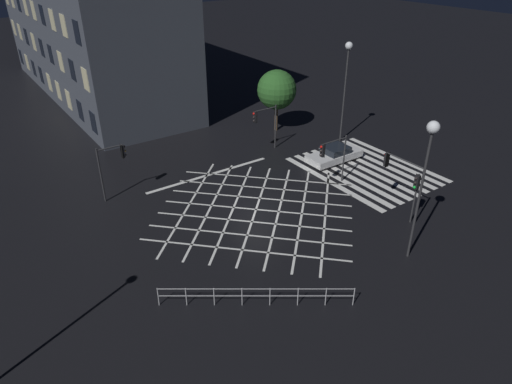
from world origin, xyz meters
The scene contains 12 objects.
ground_plane centered at (0.00, 0.00, 0.00)m, with size 200.00×200.00×0.00m, color black.
road_markings centered at (0.26, -6.42, 0.00)m, with size 15.25×21.74×0.01m.
traffic_light_sw_main centered at (-5.52, -7.02, 2.96)m, with size 3.05×0.36×3.98m.
traffic_light_sw_cross centered at (-6.78, -6.96, 2.40)m, with size 0.36×0.39×3.35m.
traffic_light_ne_cross centered at (6.75, 6.74, 2.81)m, with size 0.36×1.95×3.86m.
traffic_light_median_south centered at (-0.29, -6.18, 2.62)m, with size 0.36×2.45×3.57m.
traffic_light_se_cross centered at (7.35, -5.92, 2.75)m, with size 0.36×2.32×3.75m.
street_lamp_west centered at (-8.97, -4.09, 6.24)m, with size 0.64×0.64×7.97m.
street_lamp_far centered at (5.33, -12.76, 6.43)m, with size 0.61×0.61×8.41m.
street_tree_near centered at (10.55, -9.65, 3.79)m, with size 3.49×3.49×5.55m.
waiting_car centered at (2.54, -9.38, 0.57)m, with size 1.88×4.62×1.22m.
pedestrian_railing centered at (-7.30, 5.12, 0.67)m, with size 5.44×7.74×1.05m.
Camera 1 is at (-20.92, 14.66, 15.56)m, focal length 32.00 mm.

